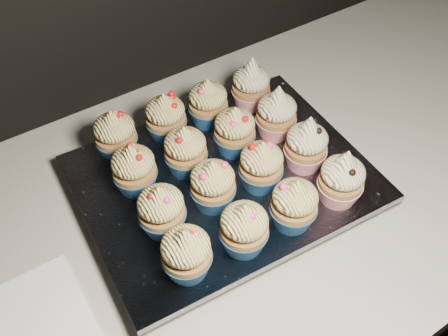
{
  "coord_description": "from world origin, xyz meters",
  "views": [
    {
      "loc": [
        -0.06,
        1.31,
        1.48
      ],
      "look_at": [
        0.21,
        1.71,
        0.95
      ],
      "focal_mm": 40.0,
      "sensor_mm": 36.0,
      "label": 1
    }
  ],
  "objects": [
    {
      "name": "cupcake_4",
      "position": [
        0.09,
        1.68,
        0.97
      ],
      "size": [
        0.06,
        0.06,
        0.08
      ],
      "color": "navy",
      "rests_on": "foil_lining"
    },
    {
      "name": "napkin",
      "position": [
        -0.11,
        1.66,
        0.9
      ],
      "size": [
        0.14,
        0.14,
        0.0
      ],
      "primitive_type": "cube",
      "rotation": [
        0.0,
        0.0,
        -0.01
      ],
      "color": "white",
      "rests_on": "worktop"
    },
    {
      "name": "cupcake_15",
      "position": [
        0.33,
        1.82,
        0.97
      ],
      "size": [
        0.06,
        0.06,
        0.1
      ],
      "color": "red",
      "rests_on": "foil_lining"
    },
    {
      "name": "cupcake_11",
      "position": [
        0.33,
        1.74,
        0.97
      ],
      "size": [
        0.06,
        0.06,
        0.1
      ],
      "color": "red",
      "rests_on": "foil_lining"
    },
    {
      "name": "cupcake_6",
      "position": [
        0.25,
        1.67,
        0.97
      ],
      "size": [
        0.06,
        0.06,
        0.08
      ],
      "color": "navy",
      "rests_on": "foil_lining"
    },
    {
      "name": "cupcake_3",
      "position": [
        0.32,
        1.59,
        0.97
      ],
      "size": [
        0.06,
        0.06,
        0.1
      ],
      "color": "red",
      "rests_on": "foil_lining"
    },
    {
      "name": "cupcake_1",
      "position": [
        0.16,
        1.59,
        0.97
      ],
      "size": [
        0.06,
        0.06,
        0.08
      ],
      "color": "navy",
      "rests_on": "foil_lining"
    },
    {
      "name": "cupcake_12",
      "position": [
        0.1,
        1.84,
        0.97
      ],
      "size": [
        0.06,
        0.06,
        0.08
      ],
      "color": "navy",
      "rests_on": "foil_lining"
    },
    {
      "name": "foil_lining",
      "position": [
        0.21,
        1.71,
        0.93
      ],
      "size": [
        0.43,
        0.35,
        0.01
      ],
      "primitive_type": "cube",
      "rotation": [
        0.0,
        0.0,
        -0.07
      ],
      "color": "silver",
      "rests_on": "baking_tray"
    },
    {
      "name": "cupcake_7",
      "position": [
        0.32,
        1.66,
        0.97
      ],
      "size": [
        0.06,
        0.06,
        0.1
      ],
      "color": "red",
      "rests_on": "foil_lining"
    },
    {
      "name": "cupcake_10",
      "position": [
        0.25,
        1.75,
        0.97
      ],
      "size": [
        0.06,
        0.06,
        0.08
      ],
      "color": "navy",
      "rests_on": "foil_lining"
    },
    {
      "name": "cupcake_13",
      "position": [
        0.18,
        1.83,
        0.97
      ],
      "size": [
        0.06,
        0.06,
        0.08
      ],
      "color": "navy",
      "rests_on": "foil_lining"
    },
    {
      "name": "cupcake_9",
      "position": [
        0.17,
        1.75,
        0.97
      ],
      "size": [
        0.06,
        0.06,
        0.08
      ],
      "color": "navy",
      "rests_on": "foil_lining"
    },
    {
      "name": "cupcake_2",
      "position": [
        0.24,
        1.59,
        0.97
      ],
      "size": [
        0.06,
        0.06,
        0.08
      ],
      "color": "navy",
      "rests_on": "foil_lining"
    },
    {
      "name": "cupcake_5",
      "position": [
        0.17,
        1.68,
        0.97
      ],
      "size": [
        0.06,
        0.06,
        0.08
      ],
      "color": "navy",
      "rests_on": "foil_lining"
    },
    {
      "name": "cupcake_8",
      "position": [
        0.09,
        1.76,
        0.97
      ],
      "size": [
        0.06,
        0.06,
        0.08
      ],
      "color": "navy",
      "rests_on": "foil_lining"
    },
    {
      "name": "baking_tray",
      "position": [
        0.21,
        1.71,
        0.91
      ],
      "size": [
        0.4,
        0.31,
        0.02
      ],
      "primitive_type": "cube",
      "rotation": [
        0.0,
        0.0,
        -0.07
      ],
      "color": "black",
      "rests_on": "worktop"
    },
    {
      "name": "worktop",
      "position": [
        0.0,
        1.7,
        0.88
      ],
      "size": [
        2.44,
        0.64,
        0.04
      ],
      "primitive_type": "cube",
      "color": "beige",
      "rests_on": "cabinet"
    },
    {
      "name": "cupcake_14",
      "position": [
        0.25,
        1.82,
        0.97
      ],
      "size": [
        0.06,
        0.06,
        0.08
      ],
      "color": "navy",
      "rests_on": "foil_lining"
    },
    {
      "name": "cupcake_0",
      "position": [
        0.09,
        1.6,
        0.97
      ],
      "size": [
        0.06,
        0.06,
        0.08
      ],
      "color": "navy",
      "rests_on": "foil_lining"
    }
  ]
}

